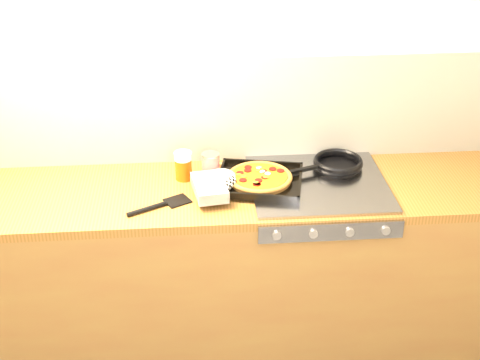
{
  "coord_description": "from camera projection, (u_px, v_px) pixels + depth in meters",
  "views": [
    {
      "loc": [
        -0.11,
        -1.46,
        2.33
      ],
      "look_at": [
        0.1,
        1.08,
        0.95
      ],
      "focal_mm": 50.0,
      "sensor_mm": 36.0,
      "label": 1
    }
  ],
  "objects": [
    {
      "name": "counter_run",
      "position": [
        219.0,
        272.0,
        3.15
      ],
      "size": [
        3.2,
        0.62,
        0.9
      ],
      "color": "brown",
      "rests_on": "ground"
    },
    {
      "name": "frying_pan",
      "position": [
        337.0,
        164.0,
        3.07
      ],
      "size": [
        0.4,
        0.29,
        0.04
      ],
      "color": "black",
      "rests_on": "stovetop"
    },
    {
      "name": "pizza_on_tray",
      "position": [
        246.0,
        180.0,
        2.92
      ],
      "size": [
        0.52,
        0.4,
        0.06
      ],
      "color": "black",
      "rests_on": "stovetop"
    },
    {
      "name": "juice_glass",
      "position": [
        183.0,
        166.0,
        2.98
      ],
      "size": [
        0.09,
        0.09,
        0.13
      ],
      "color": "#C94A0B",
      "rests_on": "counter_run"
    },
    {
      "name": "stovetop",
      "position": [
        318.0,
        184.0,
        2.96
      ],
      "size": [
        0.6,
        0.56,
        0.02
      ],
      "primitive_type": "cube",
      "color": "gray",
      "rests_on": "counter_run"
    },
    {
      "name": "tomato_can",
      "position": [
        211.0,
        165.0,
        3.0
      ],
      "size": [
        0.1,
        0.1,
        0.12
      ],
      "color": "#A30D16",
      "rests_on": "counter_run"
    },
    {
      "name": "black_spatula",
      "position": [
        160.0,
        205.0,
        2.79
      ],
      "size": [
        0.27,
        0.18,
        0.02
      ],
      "color": "black",
      "rests_on": "counter_run"
    },
    {
      "name": "wooden_spoon",
      "position": [
        257.0,
        167.0,
        3.09
      ],
      "size": [
        0.3,
        0.11,
        0.02
      ],
      "color": "olive",
      "rests_on": "counter_run"
    },
    {
      "name": "room_shell",
      "position": [
        213.0,
        111.0,
        3.07
      ],
      "size": [
        3.2,
        3.2,
        3.2
      ],
      "color": "white",
      "rests_on": "ground"
    }
  ]
}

